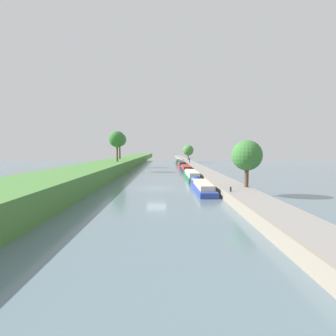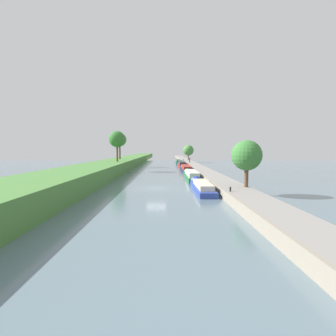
% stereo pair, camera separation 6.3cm
% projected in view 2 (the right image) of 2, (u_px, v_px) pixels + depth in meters
% --- Properties ---
extents(ground_plane, '(160.00, 160.00, 0.00)m').
position_uv_depth(ground_plane, '(156.00, 188.00, 34.13)').
color(ground_plane, slate).
extents(left_grassy_bank, '(7.91, 260.00, 2.26)m').
position_uv_depth(left_grassy_bank, '(70.00, 179.00, 33.97)').
color(left_grassy_bank, '#477A38').
rests_on(left_grassy_bank, ground_plane).
extents(right_towpath, '(3.23, 260.00, 0.93)m').
position_uv_depth(right_towpath, '(224.00, 184.00, 34.16)').
color(right_towpath, gray).
rests_on(right_towpath, ground_plane).
extents(stone_quay, '(0.25, 260.00, 0.98)m').
position_uv_depth(stone_quay, '(211.00, 184.00, 34.15)').
color(stone_quay, gray).
rests_on(stone_quay, ground_plane).
extents(narrowboat_blue, '(1.88, 11.35, 1.78)m').
position_uv_depth(narrowboat_blue, '(201.00, 186.00, 32.37)').
color(narrowboat_blue, '#283D93').
rests_on(narrowboat_blue, ground_plane).
extents(narrowboat_green, '(1.93, 13.51, 1.97)m').
position_uv_depth(narrowboat_green, '(191.00, 175.00, 45.34)').
color(narrowboat_green, '#1E6033').
rests_on(narrowboat_green, ground_plane).
extents(narrowboat_navy, '(1.92, 14.17, 2.05)m').
position_uv_depth(narrowboat_navy, '(186.00, 169.00, 59.14)').
color(narrowboat_navy, '#141E42').
rests_on(narrowboat_navy, ground_plane).
extents(narrowboat_red, '(1.83, 15.16, 2.08)m').
position_uv_depth(narrowboat_red, '(182.00, 165.00, 73.85)').
color(narrowboat_red, maroon).
rests_on(narrowboat_red, ground_plane).
extents(narrowboat_teal, '(2.12, 11.51, 2.02)m').
position_uv_depth(narrowboat_teal, '(179.00, 162.00, 89.20)').
color(narrowboat_teal, '#195B60').
rests_on(narrowboat_teal, ground_plane).
extents(tree_rightbank_near, '(3.25, 3.25, 5.03)m').
position_uv_depth(tree_rightbank_near, '(247.00, 156.00, 28.28)').
color(tree_rightbank_near, brown).
rests_on(tree_rightbank_near, right_towpath).
extents(tree_rightbank_midnear, '(3.87, 3.87, 5.52)m').
position_uv_depth(tree_rightbank_midnear, '(188.00, 150.00, 96.66)').
color(tree_rightbank_midnear, brown).
rests_on(tree_rightbank_midnear, right_towpath).
extents(tree_leftbank_downstream, '(3.66, 3.66, 7.09)m').
position_uv_depth(tree_leftbank_downstream, '(120.00, 140.00, 71.62)').
color(tree_leftbank_downstream, '#4C3828').
rests_on(tree_leftbank_downstream, left_grassy_bank).
extents(tree_leftbank_upstream, '(3.55, 3.55, 6.68)m').
position_uv_depth(tree_leftbank_upstream, '(117.00, 139.00, 57.76)').
color(tree_leftbank_upstream, brown).
rests_on(tree_leftbank_upstream, left_grassy_bank).
extents(person_walking, '(0.34, 0.34, 1.66)m').
position_uv_depth(person_walking, '(190.00, 160.00, 79.25)').
color(person_walking, '#282D42').
rests_on(person_walking, right_towpath).
extents(mooring_bollard_near, '(0.16, 0.16, 0.45)m').
position_uv_depth(mooring_bollard_near, '(230.00, 189.00, 25.47)').
color(mooring_bollard_near, black).
rests_on(mooring_bollard_near, right_towpath).
extents(mooring_bollard_far, '(0.16, 0.16, 0.45)m').
position_uv_depth(mooring_bollard_far, '(184.00, 160.00, 93.81)').
color(mooring_bollard_far, black).
rests_on(mooring_bollard_far, right_towpath).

